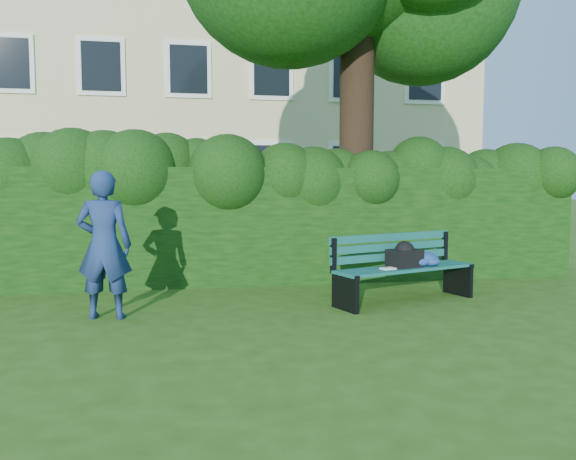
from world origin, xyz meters
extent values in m
plane|color=#295112|center=(0.00, 0.00, 0.00)|extent=(80.00, 80.00, 0.00)
cube|color=beige|center=(0.00, 14.00, 6.00)|extent=(16.00, 8.00, 12.00)
cube|color=white|center=(-6.00, 9.98, 2.00)|extent=(1.30, 0.08, 1.60)
cube|color=black|center=(-6.00, 9.94, 2.00)|extent=(1.05, 0.04, 1.35)
cube|color=white|center=(-3.60, 9.98, 2.00)|extent=(1.30, 0.08, 1.60)
cube|color=black|center=(-3.60, 9.94, 2.00)|extent=(1.05, 0.04, 1.35)
cube|color=white|center=(-1.20, 9.98, 2.00)|extent=(1.30, 0.08, 1.60)
cube|color=black|center=(-1.20, 9.94, 2.00)|extent=(1.05, 0.04, 1.35)
cube|color=white|center=(1.20, 9.98, 2.00)|extent=(1.30, 0.08, 1.60)
cube|color=black|center=(1.20, 9.94, 2.00)|extent=(1.05, 0.04, 1.35)
cube|color=white|center=(3.60, 9.98, 2.00)|extent=(1.30, 0.08, 1.60)
cube|color=black|center=(3.60, 9.94, 2.00)|extent=(1.05, 0.04, 1.35)
cube|color=white|center=(6.00, 9.98, 2.00)|extent=(1.30, 0.08, 1.60)
cube|color=black|center=(6.00, 9.94, 2.00)|extent=(1.05, 0.04, 1.35)
cube|color=white|center=(-6.00, 9.98, 4.80)|extent=(1.30, 0.08, 1.60)
cube|color=black|center=(-6.00, 9.94, 4.80)|extent=(1.05, 0.04, 1.35)
cube|color=white|center=(-3.60, 9.98, 4.80)|extent=(1.30, 0.08, 1.60)
cube|color=black|center=(-3.60, 9.94, 4.80)|extent=(1.05, 0.04, 1.35)
cube|color=white|center=(-1.20, 9.98, 4.80)|extent=(1.30, 0.08, 1.60)
cube|color=black|center=(-1.20, 9.94, 4.80)|extent=(1.05, 0.04, 1.35)
cube|color=white|center=(1.20, 9.98, 4.80)|extent=(1.30, 0.08, 1.60)
cube|color=black|center=(1.20, 9.94, 4.80)|extent=(1.05, 0.04, 1.35)
cube|color=white|center=(3.60, 9.98, 4.80)|extent=(1.30, 0.08, 1.60)
cube|color=black|center=(3.60, 9.94, 4.80)|extent=(1.05, 0.04, 1.35)
cube|color=white|center=(6.00, 9.98, 4.80)|extent=(1.30, 0.08, 1.60)
cube|color=black|center=(6.00, 9.94, 4.80)|extent=(1.05, 0.04, 1.35)
cube|color=black|center=(0.00, 2.20, 0.90)|extent=(10.00, 1.00, 1.80)
cylinder|color=black|center=(1.49, 2.44, 2.67)|extent=(0.57, 0.57, 5.35)
cube|color=#0E4943|center=(1.56, 0.08, 0.45)|extent=(1.95, 0.77, 0.04)
cube|color=#0E4943|center=(1.53, 0.20, 0.45)|extent=(1.95, 0.77, 0.04)
cube|color=#0E4943|center=(1.49, 0.31, 0.45)|extent=(1.95, 0.77, 0.04)
cube|color=#0E4943|center=(1.45, 0.42, 0.45)|extent=(1.95, 0.77, 0.04)
cube|color=#0E4943|center=(1.42, 0.50, 0.58)|extent=(1.93, 0.71, 0.10)
cube|color=#0E4943|center=(1.42, 0.51, 0.71)|extent=(1.93, 0.71, 0.10)
cube|color=#0E4943|center=(1.41, 0.52, 0.84)|extent=(1.93, 0.71, 0.10)
cube|color=black|center=(0.59, -0.07, 0.22)|extent=(0.22, 0.49, 0.44)
cube|color=black|center=(0.51, 0.18, 0.65)|extent=(0.08, 0.08, 0.45)
cube|color=black|center=(0.61, -0.11, 0.44)|extent=(0.20, 0.42, 0.05)
cube|color=black|center=(2.42, 0.57, 0.22)|extent=(0.22, 0.49, 0.44)
cube|color=black|center=(2.33, 0.82, 0.65)|extent=(0.08, 0.08, 0.45)
cube|color=black|center=(2.43, 0.52, 0.44)|extent=(0.20, 0.42, 0.05)
cube|color=white|center=(1.21, 0.09, 0.48)|extent=(0.21, 0.18, 0.02)
cube|color=black|center=(1.49, 0.25, 0.59)|extent=(0.50, 0.41, 0.23)
imported|color=navy|center=(-2.26, 0.04, 0.86)|extent=(0.67, 0.49, 1.72)
camera|label=1|loc=(-1.31, -6.65, 1.58)|focal=35.00mm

